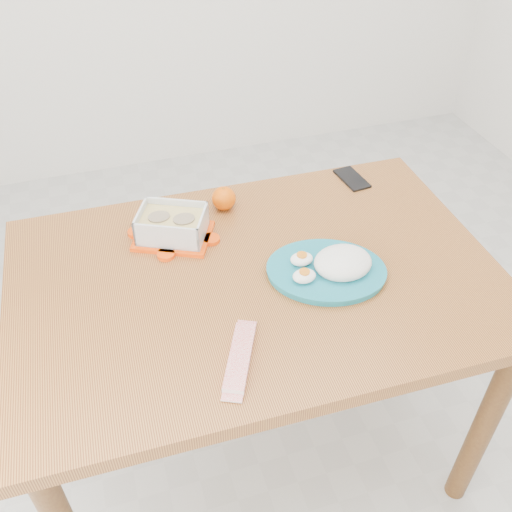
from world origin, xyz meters
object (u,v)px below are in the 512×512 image
object	(u,v)px
dining_table	(256,302)
food_container	(172,225)
orange_fruit	(224,198)
rice_plate	(332,266)
smartphone	(352,179)

from	to	relation	value
dining_table	food_container	distance (m)	0.30
food_container	orange_fruit	bearing A→B (deg)	54.04
dining_table	rice_plate	distance (m)	0.22
dining_table	food_container	world-z (taller)	food_container
food_container	smartphone	world-z (taller)	food_container
dining_table	smartphone	distance (m)	0.53
food_container	rice_plate	bearing A→B (deg)	-11.36
rice_plate	food_container	bearing A→B (deg)	163.41
orange_fruit	rice_plate	world-z (taller)	rice_plate
rice_plate	smartphone	xyz separation A→B (m)	(0.23, 0.37, -0.02)
dining_table	rice_plate	xyz separation A→B (m)	(0.18, -0.05, 0.12)
orange_fruit	food_container	bearing A→B (deg)	-151.67
food_container	smartphone	distance (m)	0.58
orange_fruit	rice_plate	distance (m)	0.39
smartphone	orange_fruit	bearing A→B (deg)	176.95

